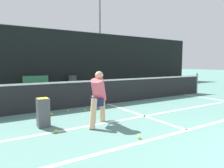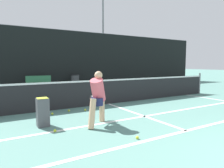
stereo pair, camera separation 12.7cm
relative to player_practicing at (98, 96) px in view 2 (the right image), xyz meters
The scene contains 19 objects.
court_baseline_near 2.27m from the player_practicing, 44.81° to the right, with size 11.00×0.10×0.01m, color white.
court_service_line 1.69m from the player_practicing, ahead, with size 8.25×0.10×0.01m, color white.
court_center_mark 1.72m from the player_practicing, 11.70° to the left, with size 0.10×3.66×0.01m, color white.
court_sideline_right 6.09m from the player_practicing, ahead, with size 0.10×4.66×0.01m, color white.
net 2.64m from the player_practicing, 54.61° to the left, with size 11.09×0.09×1.07m.
fence_back 8.63m from the player_practicing, 79.73° to the left, with size 24.00×0.06×3.76m.
player_practicing is the anchor object (origin of this frame).
tennis_ball_scattered_1 1.70m from the player_practicing, 79.04° to the left, with size 0.07×0.07×0.07m, color #D1E033.
tennis_ball_scattered_3 1.87m from the player_practicing, 116.35° to the left, with size 0.07×0.07×0.07m, color #D1E033.
tennis_ball_scattered_6 1.53m from the player_practicing, 79.98° to the right, with size 0.07×0.07×0.07m, color #D1E033.
tennis_ball_scattered_7 1.31m from the player_practicing, behind, with size 0.07×0.07×0.07m, color #D1E033.
tennis_ball_scattered_9 1.83m from the player_practicing, 96.93° to the left, with size 0.07×0.07×0.07m, color #D1E033.
ball_hopper 1.40m from the player_practicing, 157.04° to the left, with size 0.28×0.28×0.71m.
courtside_bench 7.70m from the player_practicing, 90.12° to the left, with size 1.44×0.46×0.86m.
trash_bin 8.18m from the player_practicing, 73.93° to the left, with size 0.55×0.55×0.86m.
parked_car 12.61m from the player_practicing, 66.90° to the left, with size 1.76×3.97×1.41m.
floodlight_mast 15.03m from the player_practicing, 61.42° to the left, with size 1.10×0.24×8.96m.
tree_mid 18.42m from the player_practicing, 58.23° to the left, with size 4.37×4.37×4.77m.
building_far 26.57m from the player_practicing, 86.69° to the left, with size 36.00×2.40×6.28m, color beige.
Camera 2 is at (-3.75, -0.44, 1.53)m, focal length 32.00 mm.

